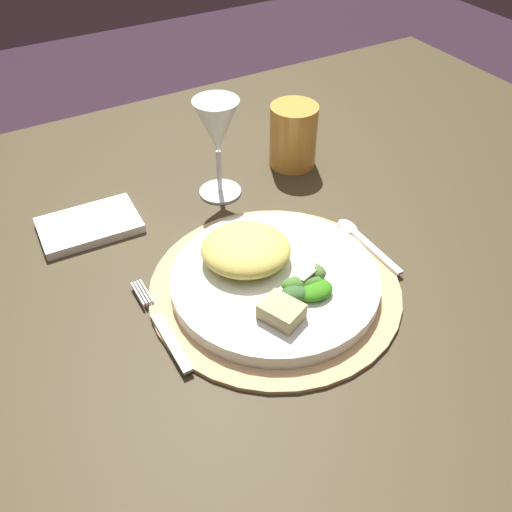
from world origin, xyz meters
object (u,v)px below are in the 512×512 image
Objects in this scene: wine_glass at (215,131)px; amber_tumbler at (293,136)px; dinner_plate at (275,280)px; spoon at (360,237)px; dining_table at (257,305)px; fork at (163,328)px; napkin at (89,225)px.

wine_glass is 1.50× the size of amber_tumbler.
dinner_plate is 0.31m from amber_tumbler.
dining_table is at bearing 143.08° from spoon.
dinner_plate is 2.00× the size of spoon.
dining_table is 0.28m from fork.
wine_glass reaches higher than dining_table.
wine_glass is at bearing 50.26° from fork.
spoon reaches higher than fork.
dinner_plate is 0.16m from fork.
fork is at bearing -150.63° from dining_table.
fork is 1.22× the size of spoon.
fork is (-0.16, 0.00, -0.01)m from dinner_plate.
fork is 0.32m from wine_glass.
dining_table is 8.83× the size of fork.
napkin is at bearing 147.67° from dining_table.
dining_table is 0.30m from napkin.
wine_glass is (0.21, -0.01, 0.11)m from napkin.
amber_tumbler is (0.03, 0.23, 0.04)m from spoon.
dining_table is 0.21m from dinner_plate.
napkin is (-0.02, 0.24, -0.00)m from fork.
fork is at bearing -129.74° from wine_glass.
wine_glass is at bearing 91.61° from dining_table.
spoon and napkin have the same top height.
wine_glass is (0.19, 0.23, 0.10)m from fork.
dinner_plate is 0.30m from napkin.
napkin is 0.90× the size of wine_glass.
fork is at bearing 179.01° from dinner_plate.
amber_tumbler reaches higher than dining_table.
napkin is at bearing -179.37° from amber_tumbler.
dinner_plate reaches higher than fork.
dining_table is 5.41× the size of dinner_plate.
dinner_plate reaches higher than spoon.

